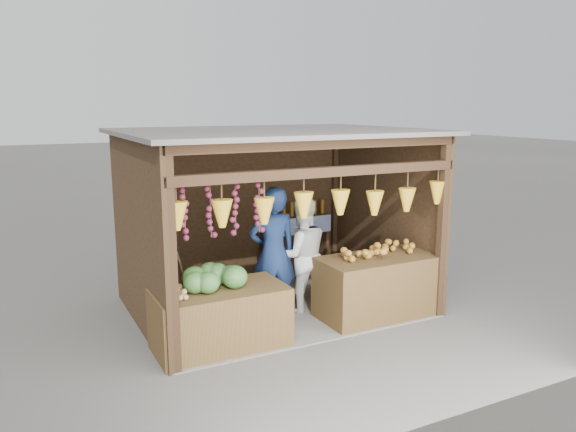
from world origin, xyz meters
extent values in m
plane|color=#514F49|center=(0.00, 0.00, 0.00)|extent=(80.00, 80.00, 0.00)
cube|color=slate|center=(0.00, 0.00, 0.01)|extent=(4.00, 3.00, 0.02)
cube|color=black|center=(0.00, 1.50, 1.30)|extent=(4.00, 0.06, 2.60)
cube|color=black|center=(-2.00, 0.00, 1.30)|extent=(0.06, 3.00, 2.60)
cube|color=black|center=(2.00, 0.00, 1.30)|extent=(0.06, 3.00, 2.60)
cube|color=#605B54|center=(0.00, 0.00, 2.63)|extent=(4.30, 3.30, 0.06)
cube|color=black|center=(-1.94, -1.44, 1.30)|extent=(0.11, 0.11, 2.60)
cube|color=black|center=(1.94, -1.44, 1.30)|extent=(0.11, 0.11, 2.60)
cube|color=black|center=(-1.94, 1.44, 1.30)|extent=(0.11, 0.11, 2.60)
cube|color=black|center=(1.94, 1.44, 1.30)|extent=(0.11, 0.11, 2.60)
cube|color=black|center=(0.00, -1.44, 2.20)|extent=(4.00, 0.12, 0.12)
cube|color=black|center=(0.00, -1.44, 2.54)|extent=(4.00, 0.12, 0.12)
cube|color=#382314|center=(1.05, 1.30, 1.05)|extent=(1.25, 0.30, 0.05)
cube|color=#382314|center=(0.47, 1.30, 0.53)|extent=(0.05, 0.28, 1.05)
cube|color=#382314|center=(1.64, 1.30, 0.53)|extent=(0.05, 0.28, 1.05)
cube|color=blue|center=(1.05, 1.14, 0.92)|extent=(1.25, 0.02, 0.30)
cube|color=#483118|center=(-1.24, -1.02, 0.38)|extent=(1.65, 0.85, 0.77)
cube|color=#4D3619|center=(1.15, -1.04, 0.44)|extent=(1.72, 0.85, 0.88)
cube|color=black|center=(-1.60, 0.11, 0.17)|extent=(0.35, 0.35, 0.33)
imported|color=#14264D|center=(-0.22, -0.42, 0.95)|extent=(0.74, 0.54, 1.91)
imported|color=silver|center=(0.28, -0.34, 0.85)|extent=(0.93, 0.78, 1.70)
imported|color=brown|center=(-1.60, 0.11, 0.81)|extent=(0.55, 0.45, 0.96)
camera|label=1|loc=(-3.49, -7.31, 3.01)|focal=35.00mm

